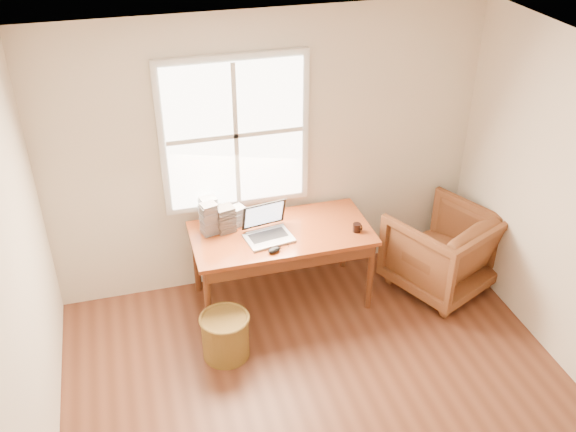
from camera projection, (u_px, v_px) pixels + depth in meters
name	position (u px, v px, depth m)	size (l,w,h in m)	color
room_shell	(345.00, 292.00, 4.05)	(4.04, 4.54, 2.64)	brown
desk	(281.00, 234.00, 5.71)	(1.60, 0.80, 0.04)	brown
armchair	(441.00, 250.00, 6.07)	(0.85, 0.88, 0.80)	brown
wicker_stool	(225.00, 336.00, 5.35)	(0.39, 0.39, 0.39)	brown
laptop	(269.00, 226.00, 5.52)	(0.38, 0.40, 0.28)	#AAACB1
mouse	(274.00, 250.00, 5.42)	(0.12, 0.07, 0.04)	black
coffee_mug	(357.00, 228.00, 5.68)	(0.07, 0.07, 0.08)	black
cd_stack_a	(209.00, 211.00, 5.73)	(0.14, 0.12, 0.28)	silver
cd_stack_b	(225.00, 219.00, 5.66)	(0.16, 0.14, 0.24)	#29292F
cd_stack_c	(209.00, 219.00, 5.60)	(0.13, 0.12, 0.30)	#A19FAC
cd_stack_d	(237.00, 216.00, 5.76)	(0.14, 0.12, 0.18)	silver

